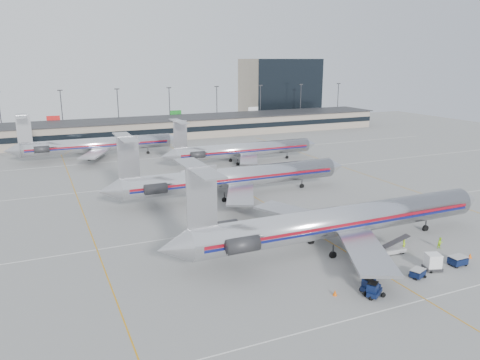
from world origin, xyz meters
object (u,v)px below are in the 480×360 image
jet_foreground (336,221)px  tug_center (370,286)px  uld_container (433,262)px  belt_loader (392,249)px  jet_second_row (230,178)px

jet_foreground → tug_center: (-3.90, -11.92, -3.00)m
tug_center → uld_container: (10.59, 1.43, 0.23)m
uld_container → belt_loader: size_ratio=0.53×
jet_foreground → tug_center: size_ratio=20.88×
jet_second_row → tug_center: (-0.31, -40.04, -2.86)m
tug_center → uld_container: bearing=-5.5°
jet_second_row → uld_container: size_ratio=20.31×
jet_foreground → jet_second_row: size_ratio=1.04×
jet_second_row → belt_loader: bearing=-74.3°
jet_foreground → tug_center: 12.89m
jet_foreground → jet_second_row: jet_foreground is taller
jet_foreground → uld_container: 12.74m
jet_foreground → tug_center: jet_foreground is taller
uld_container → belt_loader: belt_loader is taller
jet_foreground → belt_loader: 7.99m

